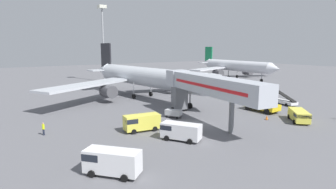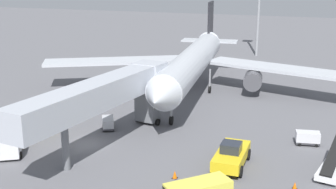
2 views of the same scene
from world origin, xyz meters
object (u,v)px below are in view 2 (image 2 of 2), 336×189
Objects in this scene: airplane_at_gate at (194,62)px; pushback_tug at (231,155)px; safety_cone_bravo at (175,174)px; baggage_cart_far_center at (308,138)px; baggage_cart_near_left at (108,123)px; safety_cone_alpha at (295,185)px; belt_loader_truck at (333,166)px; service_van_rear_right at (11,141)px; jet_bridge at (106,95)px; service_van_far_right at (31,120)px.

pushback_tug is at bearing -65.36° from airplane_at_gate.
baggage_cart_far_center is at bearing 49.33° from safety_cone_bravo.
baggage_cart_near_left is 23.38m from safety_cone_alpha.
belt_loader_truck reaches higher than service_van_rear_right.
jet_bridge is at bearing -62.80° from baggage_cart_near_left.
service_van_rear_right is at bearing -110.52° from airplane_at_gate.
belt_loader_truck is 6.99m from baggage_cart_far_center.
airplane_at_gate is 9.18× the size of service_van_rear_right.
airplane_at_gate is 23.73m from jet_bridge.
pushback_tug reaches higher than safety_cone_bravo.
service_van_far_right is 1.95× the size of baggage_cart_far_center.
belt_loader_truck is 9.62× the size of safety_cone_alpha.
service_van_rear_right is (-30.83, -6.06, 0.48)m from belt_loader_truck.
baggage_cart_far_center reaches higher than baggage_cart_near_left.
airplane_at_gate is 7.63× the size of belt_loader_truck.
baggage_cart_far_center is at bearing 111.85° from belt_loader_truck.
service_van_far_right is (-33.05, 0.10, 0.55)m from belt_loader_truck.
baggage_cart_near_left is at bearing -172.87° from baggage_cart_far_center.
service_van_rear_right is 1.98× the size of baggage_cart_far_center.
pushback_tug is at bearing -128.31° from baggage_cart_far_center.
safety_cone_bravo is (11.67, -9.63, -0.37)m from baggage_cart_near_left.
service_van_rear_right is at bearing -121.09° from baggage_cart_near_left.
service_van_far_right is 31.11m from baggage_cart_far_center.
baggage_cart_near_left is at bearing 171.57° from belt_loader_truck.
service_van_far_right is at bearing 163.03° from safety_cone_bravo.
pushback_tug reaches higher than safety_cone_alpha.
belt_loader_truck reaches higher than safety_cone_bravo.
service_van_rear_right reaches higher than baggage_cart_near_left.
jet_bridge is 3.69× the size of belt_loader_truck.
airplane_at_gate is at bearing 103.65° from safety_cone_bravo.
service_van_far_right is 1.76× the size of baggage_cart_near_left.
service_van_far_right reaches higher than service_van_rear_right.
airplane_at_gate reaches higher than service_van_far_right.
pushback_tug is 2.14× the size of baggage_cart_near_left.
service_van_far_right reaches higher than safety_cone_bravo.
belt_loader_truck is (9.09, 1.72, -0.40)m from pushback_tug.
baggage_cart_far_center reaches higher than safety_cone_bravo.
belt_loader_truck reaches higher than baggage_cart_far_center.
service_van_far_right is 20.69m from safety_cone_bravo.
pushback_tug is 9.64× the size of safety_cone_alpha.
baggage_cart_far_center is at bearing 21.10° from jet_bridge.
belt_loader_truck reaches higher than baggage_cart_near_left.
service_van_rear_right is 17.58m from safety_cone_bravo.
airplane_at_gate is 16.30× the size of baggage_cart_near_left.
safety_cone_bravo is (6.89, -28.37, -4.47)m from airplane_at_gate.
safety_cone_bravo is at bearing -155.93° from belt_loader_truck.
service_van_far_right is at bearing -168.15° from baggage_cart_far_center.
airplane_at_gate is at bearing 122.65° from safety_cone_alpha.
pushback_tug is at bearing 156.58° from safety_cone_alpha.
service_van_far_right is at bearing 171.58° from safety_cone_alpha.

